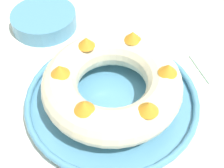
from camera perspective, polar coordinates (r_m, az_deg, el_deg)
name	(u,v)px	position (r m, az deg, el deg)	size (l,w,h in m)	color
dining_table	(103,137)	(0.66, -1.68, -9.67)	(1.35, 1.10, 0.74)	silver
serving_dish	(112,100)	(0.59, 0.00, -2.90)	(0.33, 0.33, 0.03)	#518EB2
bundt_cake	(112,84)	(0.55, 0.01, 0.08)	(0.25, 0.25, 0.08)	beige
side_bowl	(44,20)	(0.77, -12.31, 11.35)	(0.15, 0.15, 0.04)	#518EB2
napkin	(224,63)	(0.71, 19.73, 3.68)	(0.12, 0.09, 0.00)	#B2D1B7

